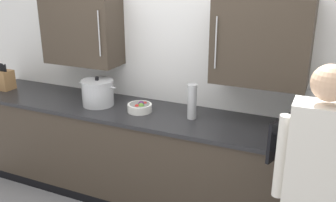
% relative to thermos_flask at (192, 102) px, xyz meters
% --- Properties ---
extents(back_wall_tiled, '(4.39, 0.44, 2.65)m').
position_rel_thermos_flask_xyz_m(back_wall_tiled, '(-0.34, 0.32, 0.32)').
color(back_wall_tiled, white).
rests_on(back_wall_tiled, ground_plane).
extents(counter_unit, '(3.89, 0.67, 0.90)m').
position_rel_thermos_flask_xyz_m(counter_unit, '(-0.34, -0.02, -0.60)').
color(counter_unit, '#3D3328').
rests_on(counter_unit, ground_plane).
extents(thermos_flask, '(0.08, 0.08, 0.30)m').
position_rel_thermos_flask_xyz_m(thermos_flask, '(0.00, 0.00, 0.00)').
color(thermos_flask, '#B7BABF').
rests_on(thermos_flask, counter_unit).
extents(fruit_bowl, '(0.22, 0.22, 0.10)m').
position_rel_thermos_flask_xyz_m(fruit_bowl, '(-0.48, -0.04, -0.11)').
color(fruit_bowl, white).
rests_on(fruit_bowl, counter_unit).
extents(wooden_spoon, '(0.17, 0.18, 0.02)m').
position_rel_thermos_flask_xyz_m(wooden_spoon, '(0.72, -0.01, -0.14)').
color(wooden_spoon, '#A37547').
rests_on(wooden_spoon, counter_unit).
extents(stock_pot, '(0.39, 0.30, 0.27)m').
position_rel_thermos_flask_xyz_m(stock_pot, '(-0.92, -0.04, -0.03)').
color(stock_pot, '#B7BABF').
rests_on(stock_pot, counter_unit).
extents(knife_block, '(0.11, 0.15, 0.29)m').
position_rel_thermos_flask_xyz_m(knife_block, '(-2.07, -0.04, -0.05)').
color(knife_block, '#A37547').
rests_on(knife_block, counter_unit).
extents(person_figure, '(0.44, 0.54, 1.64)m').
position_rel_thermos_flask_xyz_m(person_figure, '(1.03, -0.70, -0.08)').
color(person_figure, '#282D3D').
rests_on(person_figure, ground_plane).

